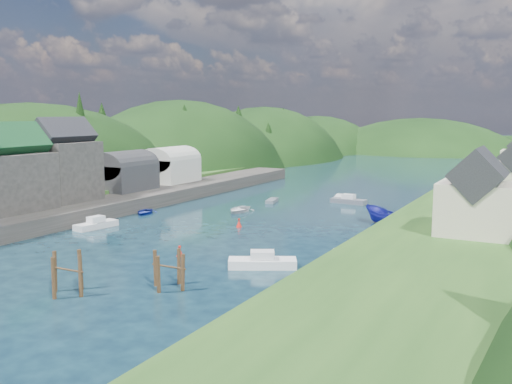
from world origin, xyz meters
The scene contains 14 objects.
ground centered at (0.00, 50.00, 0.00)m, with size 600.00×600.00×0.00m, color black.
hillside_left centered at (-45.00, 75.00, -8.03)m, with size 44.00×245.56×52.00m.
far_hills centered at (1.22, 174.01, -10.80)m, with size 103.00×68.00×44.00m.
hill_trees centered at (-0.07, 64.82, 11.12)m, with size 90.20×148.24×12.22m.
quay_left centered at (-24.00, 20.00, 1.00)m, with size 12.00×110.00×2.00m, color #2D2B28.
terrace_left_grass centered at (-31.00, 20.00, 1.25)m, with size 12.00×110.00×2.50m, color #234719.
boat_sheds centered at (-26.00, 39.00, 5.27)m, with size 7.00×21.00×7.50m.
terrace_right centered at (25.00, 40.00, 1.20)m, with size 16.00×120.00×2.40m, color #234719.
right_bank_cottages centered at (28.00, 48.33, 5.84)m, with size 9.00×59.24×8.41m.
piling_cluster_near centered at (0.50, -4.07, 1.34)m, with size 3.28×3.06×3.81m.
piling_cluster_far centered at (6.59, 0.79, 1.21)m, with size 3.25×3.03×3.55m.
channel_buoy_near centered at (1.35, 9.54, 0.48)m, with size 0.70×0.70×1.10m.
channel_buoy_far centered at (-0.62, 24.72, 0.48)m, with size 0.70×0.70×1.10m.
moored_boats centered at (-1.63, 19.88, 0.72)m, with size 38.03×90.87×2.42m.
Camera 1 is at (33.60, -35.02, 14.04)m, focal length 40.00 mm.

